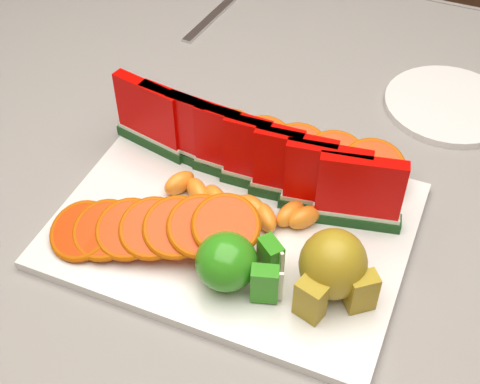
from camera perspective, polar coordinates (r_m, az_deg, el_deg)
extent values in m
cube|color=#50291B|center=(0.89, -0.88, 1.74)|extent=(1.40, 0.90, 0.03)
cube|color=#50291B|center=(1.66, -16.02, 6.73)|extent=(0.06, 0.06, 0.72)
cube|color=gray|center=(0.88, -0.89, 2.64)|extent=(1.52, 1.02, 0.01)
cube|color=gray|center=(1.32, 8.18, 13.50)|extent=(1.52, 0.01, 0.20)
cube|color=silver|center=(0.78, -0.49, -2.79)|extent=(0.40, 0.30, 0.01)
ellipsoid|color=#32900C|center=(0.70, -1.19, -5.94)|extent=(0.07, 0.07, 0.06)
cube|color=#32900C|center=(0.69, 2.12, -7.82)|extent=(0.03, 0.03, 0.04)
cube|color=beige|center=(0.69, 2.58, -7.97)|extent=(0.03, 0.01, 0.04)
cube|color=#32900C|center=(0.71, 2.61, -5.57)|extent=(0.03, 0.03, 0.04)
cube|color=beige|center=(0.71, 3.06, -5.71)|extent=(0.02, 0.02, 0.04)
ellipsoid|color=gold|center=(0.69, 7.94, -6.12)|extent=(0.08, 0.08, 0.08)
cube|color=gold|center=(0.68, 6.01, -9.15)|extent=(0.03, 0.03, 0.05)
cube|color=gold|center=(0.70, 10.34, -8.36)|extent=(0.04, 0.03, 0.05)
cylinder|color=silver|center=(1.00, 17.37, 7.11)|extent=(0.21, 0.21, 0.01)
cube|color=silver|center=(1.15, -2.37, 14.71)|extent=(0.03, 0.17, 0.00)
cube|color=#0E3315|center=(0.88, -7.48, 4.31)|extent=(0.11, 0.04, 0.01)
cube|color=silver|center=(0.87, -7.54, 4.81)|extent=(0.10, 0.04, 0.01)
cube|color=#CD0005|center=(0.84, -7.80, 6.97)|extent=(0.10, 0.04, 0.08)
cube|color=#0E3315|center=(0.86, -5.26, 3.48)|extent=(0.11, 0.04, 0.01)
cube|color=silver|center=(0.85, -5.30, 3.99)|extent=(0.10, 0.03, 0.01)
cube|color=#CD0005|center=(0.83, -5.49, 6.18)|extent=(0.10, 0.03, 0.08)
cube|color=#0E3315|center=(0.84, -2.95, 2.62)|extent=(0.11, 0.03, 0.01)
cube|color=silver|center=(0.84, -2.98, 3.12)|extent=(0.10, 0.03, 0.01)
cube|color=#CD0005|center=(0.81, -3.09, 5.33)|extent=(0.10, 0.02, 0.08)
cube|color=#0E3315|center=(0.83, -0.56, 1.71)|extent=(0.11, 0.02, 0.01)
cube|color=silver|center=(0.82, -0.56, 2.22)|extent=(0.10, 0.02, 0.01)
cube|color=#CD0005|center=(0.79, -0.58, 4.44)|extent=(0.10, 0.02, 0.08)
cube|color=#0E3315|center=(0.81, 1.92, 0.77)|extent=(0.11, 0.02, 0.01)
cube|color=silver|center=(0.81, 1.93, 1.28)|extent=(0.10, 0.02, 0.01)
cube|color=#CD0005|center=(0.78, 2.01, 3.50)|extent=(0.10, 0.02, 0.08)
cube|color=#0E3315|center=(0.80, 4.47, -0.20)|extent=(0.11, 0.03, 0.01)
cube|color=silver|center=(0.79, 4.51, 0.30)|extent=(0.10, 0.03, 0.01)
cube|color=#CD0005|center=(0.77, 4.68, 2.53)|extent=(0.10, 0.02, 0.08)
cube|color=#0E3315|center=(0.79, 7.09, -1.20)|extent=(0.11, 0.04, 0.01)
cube|color=silver|center=(0.78, 7.15, -0.70)|extent=(0.10, 0.03, 0.01)
cube|color=#CD0005|center=(0.76, 7.43, 1.52)|extent=(0.10, 0.03, 0.08)
cube|color=#0E3315|center=(0.78, 9.77, -2.22)|extent=(0.11, 0.04, 0.01)
cube|color=silver|center=(0.78, 9.86, -1.72)|extent=(0.10, 0.04, 0.01)
cube|color=#CD0005|center=(0.75, 10.25, 0.48)|extent=(0.10, 0.04, 0.08)
cylinder|color=#C83F16|center=(0.77, -13.37, -3.24)|extent=(0.08, 0.08, 0.03)
torus|color=#BF3203|center=(0.77, -13.37, -3.24)|extent=(0.09, 0.09, 0.03)
cylinder|color=#C83F16|center=(0.76, -11.47, -3.19)|extent=(0.07, 0.07, 0.03)
torus|color=#BF3203|center=(0.76, -11.47, -3.19)|extent=(0.08, 0.08, 0.03)
cylinder|color=#C83F16|center=(0.75, -9.51, -3.13)|extent=(0.07, 0.07, 0.03)
torus|color=#BF3203|center=(0.75, -9.51, -3.13)|extent=(0.08, 0.08, 0.03)
cylinder|color=#C83F16|center=(0.74, -7.50, -3.07)|extent=(0.08, 0.08, 0.03)
torus|color=#BF3203|center=(0.74, -7.50, -3.07)|extent=(0.09, 0.09, 0.03)
cylinder|color=#C83F16|center=(0.73, -5.44, -3.00)|extent=(0.08, 0.08, 0.03)
torus|color=#BF3203|center=(0.73, -5.44, -3.00)|extent=(0.09, 0.09, 0.03)
cylinder|color=#C83F16|center=(0.72, -3.34, -2.93)|extent=(0.09, 0.09, 0.03)
torus|color=#BF3203|center=(0.72, -3.34, -2.93)|extent=(0.10, 0.10, 0.03)
cylinder|color=#C83F16|center=(0.72, -1.20, -2.85)|extent=(0.09, 0.09, 0.03)
torus|color=#BF3203|center=(0.72, -1.20, -2.85)|extent=(0.10, 0.10, 0.03)
cylinder|color=#C83F16|center=(0.88, -3.96, 5.60)|extent=(0.07, 0.07, 0.03)
torus|color=#BF3203|center=(0.88, -3.96, 5.60)|extent=(0.08, 0.08, 0.03)
cylinder|color=#C83F16|center=(0.87, -1.09, 4.98)|extent=(0.08, 0.08, 0.03)
torus|color=#BF3203|center=(0.87, -1.09, 4.98)|extent=(0.09, 0.09, 0.03)
cylinder|color=#C83F16|center=(0.85, 1.88, 4.33)|extent=(0.08, 0.08, 0.03)
torus|color=#BF3203|center=(0.85, 1.88, 4.33)|extent=(0.09, 0.09, 0.03)
cylinder|color=#C83F16|center=(0.84, 4.95, 3.64)|extent=(0.09, 0.09, 0.03)
torus|color=#BF3203|center=(0.84, 4.95, 3.64)|extent=(0.10, 0.10, 0.03)
cylinder|color=#C83F16|center=(0.83, 8.10, 2.92)|extent=(0.09, 0.09, 0.03)
torus|color=#BF3203|center=(0.83, 8.10, 2.92)|extent=(0.10, 0.10, 0.03)
cylinder|color=#C83F16|center=(0.82, 11.33, 2.18)|extent=(0.09, 0.09, 0.03)
torus|color=#BF3203|center=(0.82, 11.33, 2.18)|extent=(0.11, 0.11, 0.03)
ellipsoid|color=orange|center=(0.81, -5.19, 0.77)|extent=(0.04, 0.05, 0.03)
ellipsoid|color=orange|center=(0.80, -3.64, 0.03)|extent=(0.05, 0.04, 0.03)
ellipsoid|color=orange|center=(0.79, -2.07, -0.56)|extent=(0.05, 0.04, 0.03)
ellipsoid|color=orange|center=(0.78, -0.20, -1.19)|extent=(0.05, 0.04, 0.03)
ellipsoid|color=orange|center=(0.78, 1.14, -1.35)|extent=(0.05, 0.04, 0.03)
ellipsoid|color=orange|center=(0.77, 2.17, -2.18)|extent=(0.05, 0.05, 0.03)
ellipsoid|color=orange|center=(0.77, 4.30, -1.86)|extent=(0.04, 0.05, 0.03)
ellipsoid|color=orange|center=(0.77, 5.52, -2.16)|extent=(0.04, 0.05, 0.03)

